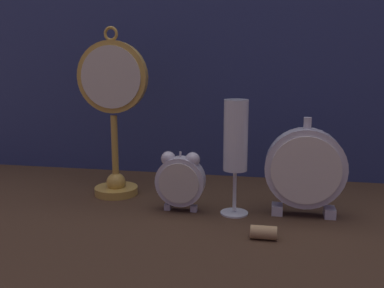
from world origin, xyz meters
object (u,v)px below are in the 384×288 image
object	(u,v)px
champagne_flute	(236,143)
alarm_clock_twin_bell	(180,179)
mantel_clock_silver	(305,169)
pocket_watch_on_stand	(113,114)
wine_cork	(264,232)

from	to	relation	value
champagne_flute	alarm_clock_twin_bell	bearing A→B (deg)	-177.98
alarm_clock_twin_bell	mantel_clock_silver	world-z (taller)	mantel_clock_silver
mantel_clock_silver	champagne_flute	size ratio (longest dim) A/B	0.85
pocket_watch_on_stand	wine_cork	xyz separation A→B (m)	(0.32, -0.18, -0.16)
mantel_clock_silver	champagne_flute	world-z (taller)	champagne_flute
pocket_watch_on_stand	mantel_clock_silver	size ratio (longest dim) A/B	1.91
alarm_clock_twin_bell	champagne_flute	world-z (taller)	champagne_flute
alarm_clock_twin_bell	wine_cork	distance (m)	0.20
alarm_clock_twin_bell	wine_cork	bearing A→B (deg)	-33.06
champagne_flute	mantel_clock_silver	bearing A→B (deg)	6.33
alarm_clock_twin_bell	wine_cork	world-z (taller)	alarm_clock_twin_bell
alarm_clock_twin_bell	mantel_clock_silver	size ratio (longest dim) A/B	0.63
pocket_watch_on_stand	alarm_clock_twin_bell	bearing A→B (deg)	-25.66
alarm_clock_twin_bell	mantel_clock_silver	distance (m)	0.23
alarm_clock_twin_bell	champagne_flute	bearing A→B (deg)	2.02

